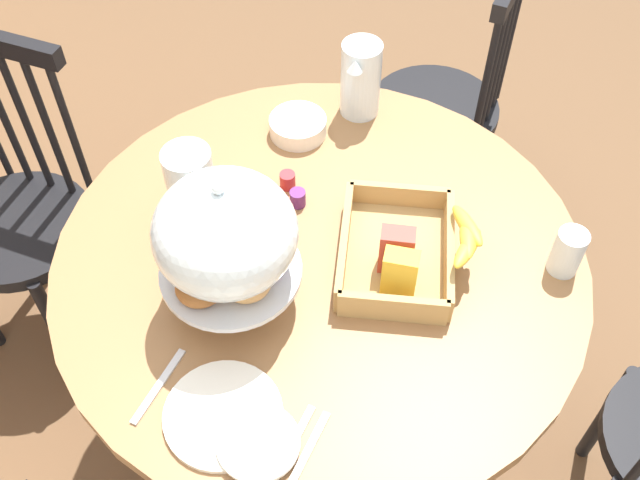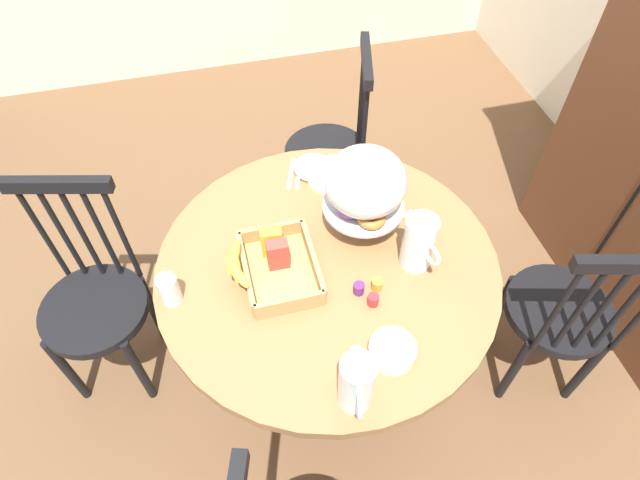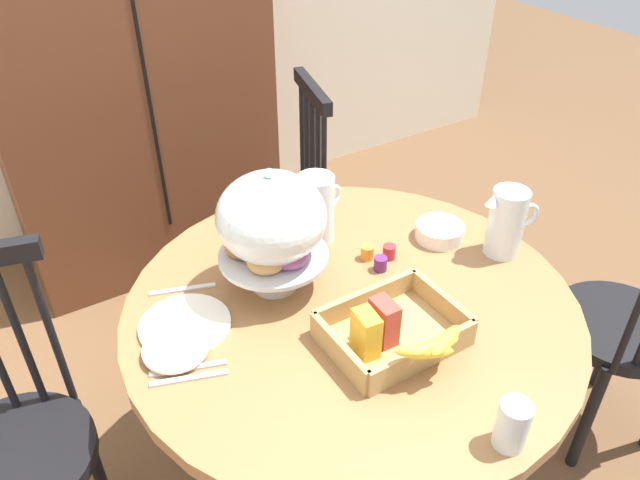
{
  "view_description": "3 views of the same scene",
  "coord_description": "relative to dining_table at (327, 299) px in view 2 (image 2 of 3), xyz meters",
  "views": [
    {
      "loc": [
        -0.95,
        -0.15,
        2.01
      ],
      "look_at": [
        0.03,
        -0.05,
        0.79
      ],
      "focal_mm": 41.96,
      "sensor_mm": 36.0,
      "label": 1
    },
    {
      "loc": [
        1.06,
        -0.34,
        2.16
      ],
      "look_at": [
        -0.07,
        -0.05,
        0.74
      ],
      "focal_mm": 29.88,
      "sensor_mm": 36.0,
      "label": 2
    },
    {
      "loc": [
        -0.66,
        -1.0,
        1.76
      ],
      "look_at": [
        0.03,
        0.1,
        0.84
      ],
      "focal_mm": 34.26,
      "sensor_mm": 36.0,
      "label": 3
    }
  ],
  "objects": [
    {
      "name": "dinner_fork",
      "position": [
        -0.45,
        -0.03,
        0.23
      ],
      "size": [
        0.17,
        0.07,
        0.01
      ],
      "primitive_type": "cube",
      "rotation": [
        0.0,
        0.0,
        9.09
      ],
      "color": "silver",
      "rests_on": "dining_table"
    },
    {
      "name": "cereal_bowl",
      "position": [
        0.37,
        0.1,
        0.25
      ],
      "size": [
        0.14,
        0.14,
        0.04
      ],
      "primitive_type": "cylinder",
      "color": "white",
      "rests_on": "dining_table"
    },
    {
      "name": "orange_juice_pitcher",
      "position": [
        0.48,
        -0.05,
        0.31
      ],
      "size": [
        0.18,
        0.1,
        0.2
      ],
      "color": "silver",
      "rests_on": "dining_table"
    },
    {
      "name": "pastry_stand_with_dome",
      "position": [
        -0.13,
        0.16,
        0.42
      ],
      "size": [
        0.28,
        0.28,
        0.34
      ],
      "color": "silver",
      "rests_on": "dining_table"
    },
    {
      "name": "china_plate_large",
      "position": [
        -0.39,
        0.14,
        0.23
      ],
      "size": [
        0.22,
        0.22,
        0.01
      ],
      "primitive_type": "cylinder",
      "color": "white",
      "rests_on": "dining_table"
    },
    {
      "name": "jam_jar_grape",
      "position": [
        0.14,
        0.07,
        0.24
      ],
      "size": [
        0.04,
        0.04,
        0.04
      ],
      "primitive_type": "cylinder",
      "color": "#5B2366",
      "rests_on": "dining_table"
    },
    {
      "name": "windsor_chair_far_side",
      "position": [
        -0.24,
        -0.84,
        -0.06
      ],
      "size": [
        0.42,
        0.42,
        0.97
      ],
      "color": "black",
      "rests_on": "ground_plane"
    },
    {
      "name": "dining_table",
      "position": [
        0.0,
        0.0,
        0.0
      ],
      "size": [
        1.15,
        1.15,
        0.74
      ],
      "color": "olive",
      "rests_on": "ground_plane"
    },
    {
      "name": "jam_jar_apricot",
      "position": [
        0.14,
        0.13,
        0.24
      ],
      "size": [
        0.04,
        0.04,
        0.04
      ],
      "primitive_type": "cylinder",
      "color": "orange",
      "rests_on": "dining_table"
    },
    {
      "name": "milk_pitcher",
      "position": [
        0.07,
        0.28,
        0.32
      ],
      "size": [
        0.19,
        0.1,
        0.2
      ],
      "color": "silver",
      "rests_on": "dining_table"
    },
    {
      "name": "windsor_chair_facing_door",
      "position": [
        -0.84,
        0.25,
        -0.06
      ],
      "size": [
        0.42,
        0.42,
        0.97
      ],
      "color": "black",
      "rests_on": "ground_plane"
    },
    {
      "name": "table_knife",
      "position": [
        -0.44,
        0.0,
        0.23
      ],
      "size": [
        0.17,
        0.07,
        0.01
      ],
      "primitive_type": "cube",
      "rotation": [
        0.0,
        0.0,
        9.09
      ],
      "color": "silver",
      "rests_on": "dining_table"
    },
    {
      "name": "ground_plane",
      "position": [
        -0.03,
        0.05,
        -0.52
      ],
      "size": [
        10.0,
        10.0,
        0.0
      ],
      "primitive_type": "plane",
      "color": "brown"
    },
    {
      "name": "china_plate_small",
      "position": [
        -0.44,
        0.06,
        0.24
      ],
      "size": [
        0.15,
        0.15,
        0.01
      ],
      "primitive_type": "cylinder",
      "color": "white",
      "rests_on": "china_plate_large"
    },
    {
      "name": "drinking_glass",
      "position": [
        0.02,
        -0.51,
        0.28
      ],
      "size": [
        0.06,
        0.06,
        0.11
      ],
      "primitive_type": "cylinder",
      "color": "silver",
      "rests_on": "dining_table"
    },
    {
      "name": "windsor_chair_by_cabinet",
      "position": [
        0.25,
        0.84,
        -0.06
      ],
      "size": [
        0.42,
        0.42,
        0.97
      ],
      "color": "black",
      "rests_on": "ground_plane"
    },
    {
      "name": "soup_spoon",
      "position": [
        -0.35,
        0.27,
        0.23
      ],
      "size": [
        0.17,
        0.07,
        0.01
      ],
      "primitive_type": "cube",
      "rotation": [
        0.0,
        0.0,
        9.09
      ],
      "color": "silver",
      "rests_on": "dining_table"
    },
    {
      "name": "cereal_basket",
      "position": [
        -0.01,
        -0.18,
        0.27
      ],
      "size": [
        0.32,
        0.3,
        0.12
      ],
      "color": "tan",
      "rests_on": "dining_table"
    },
    {
      "name": "jam_jar_strawberry",
      "position": [
        0.19,
        0.1,
        0.24
      ],
      "size": [
        0.04,
        0.04,
        0.04
      ],
      "primitive_type": "cylinder",
      "color": "#B7282D",
      "rests_on": "dining_table"
    }
  ]
}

